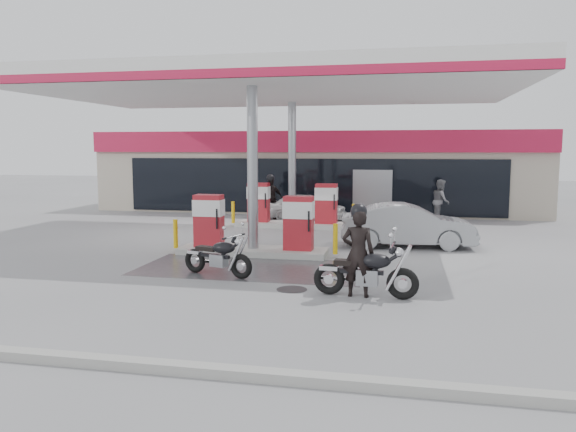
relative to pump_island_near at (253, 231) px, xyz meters
name	(u,v)px	position (x,y,z in m)	size (l,w,h in m)	color
ground	(234,267)	(0.00, -2.00, -0.71)	(90.00, 90.00, 0.00)	gray
wet_patch	(252,268)	(0.50, -2.00, -0.71)	(6.00, 3.00, 0.00)	#4C4C4F
drain_cover	(292,289)	(2.00, -4.00, -0.71)	(0.70, 0.70, 0.01)	#38383A
kerb	(92,361)	(0.00, -9.00, -0.64)	(28.00, 0.25, 0.15)	gray
store_building	(321,170)	(0.01, 13.94, 1.30)	(22.00, 8.22, 4.00)	#AFA592
canopy	(275,87)	(0.00, 3.00, 4.56)	(16.00, 10.02, 5.51)	silver
pump_island_near	(253,231)	(0.00, 0.00, 0.00)	(5.14, 1.30, 1.78)	#9E9E99
pump_island_far	(292,210)	(0.00, 6.00, 0.00)	(5.14, 1.30, 1.78)	#9E9E99
main_motorcycle	(367,273)	(3.71, -4.30, -0.19)	(2.28, 0.87, 1.17)	black
biker_main	(358,253)	(3.51, -4.29, 0.24)	(0.69, 0.46, 1.90)	black
parked_motorcycle	(219,257)	(-0.07, -3.01, -0.24)	(2.00, 1.00, 1.06)	black
sedan_white	(306,207)	(0.20, 8.20, -0.10)	(1.44, 3.58, 1.22)	silver
attendant	(441,201)	(6.00, 8.80, 0.22)	(0.90, 0.70, 1.86)	slate
hatchback_silver	(408,225)	(4.59, 2.20, -0.01)	(1.49, 4.26, 1.40)	gray
parked_car_left	(231,198)	(-4.50, 12.00, -0.14)	(1.60, 3.93, 1.14)	#151C46
parked_car_right	(498,205)	(8.87, 12.00, -0.21)	(1.65, 3.57, 0.99)	gray
biker_walking	(270,198)	(-1.43, 8.20, 0.24)	(1.12, 0.46, 1.91)	black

